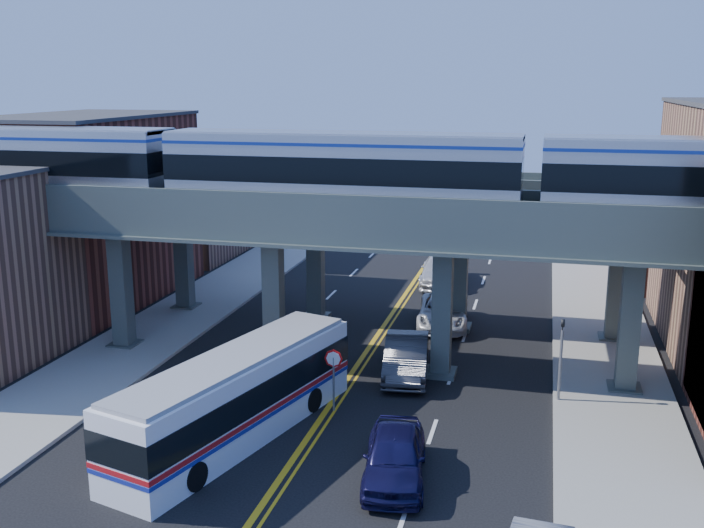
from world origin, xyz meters
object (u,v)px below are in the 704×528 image
(transit_train, at_px, (341,168))
(transit_bus, at_px, (237,397))
(car_lane_b, at_px, (406,357))
(car_lane_d, at_px, (441,270))
(stop_sign, at_px, (334,370))
(traffic_signal, at_px, (561,351))
(car_lane_a, at_px, (395,456))
(car_lane_c, at_px, (443,312))

(transit_train, height_order, transit_bus, transit_train)
(car_lane_b, height_order, car_lane_d, car_lane_d)
(stop_sign, bearing_deg, transit_bus, -131.97)
(traffic_signal, xyz_separation_m, transit_bus, (-11.79, -6.22, -0.70))
(transit_train, height_order, traffic_signal, transit_train)
(transit_train, height_order, car_lane_a, transit_train)
(transit_train, bearing_deg, car_lane_d, 81.49)
(stop_sign, bearing_deg, car_lane_c, 77.16)
(car_lane_d, bearing_deg, stop_sign, -98.25)
(car_lane_c, height_order, car_lane_d, car_lane_d)
(transit_bus, bearing_deg, car_lane_d, 5.46)
(stop_sign, relative_size, transit_bus, 0.21)
(transit_bus, distance_m, car_lane_a, 6.65)
(car_lane_a, bearing_deg, stop_sign, 117.25)
(transit_bus, bearing_deg, stop_sign, -26.40)
(transit_bus, bearing_deg, car_lane_b, -17.49)
(stop_sign, distance_m, car_lane_a, 6.13)
(car_lane_b, bearing_deg, car_lane_d, 84.94)
(transit_bus, distance_m, car_lane_b, 9.32)
(traffic_signal, relative_size, transit_bus, 0.33)
(transit_train, distance_m, transit_bus, 11.45)
(transit_bus, xyz_separation_m, car_lane_b, (5.07, 7.79, -0.69))
(stop_sign, height_order, car_lane_b, stop_sign)
(stop_sign, height_order, car_lane_d, stop_sign)
(car_lane_a, bearing_deg, car_lane_d, 86.54)
(transit_train, bearing_deg, stop_sign, -79.14)
(stop_sign, distance_m, car_lane_b, 5.14)
(stop_sign, xyz_separation_m, car_lane_b, (2.18, 4.57, -0.85))
(car_lane_c, bearing_deg, transit_bus, -115.41)
(transit_bus, bearing_deg, traffic_signal, -46.64)
(car_lane_b, relative_size, car_lane_d, 0.88)
(transit_train, distance_m, car_lane_b, 9.00)
(car_lane_a, xyz_separation_m, car_lane_d, (-1.97, 26.45, 0.04))
(traffic_signal, distance_m, car_lane_c, 11.30)
(transit_train, xyz_separation_m, traffic_signal, (9.86, -2.00, -7.04))
(car_lane_b, xyz_separation_m, car_lane_c, (0.65, 7.84, -0.11))
(car_lane_c, bearing_deg, car_lane_d, 93.00)
(car_lane_c, bearing_deg, traffic_signal, -62.50)
(transit_train, distance_m, stop_sign, 9.13)
(transit_bus, xyz_separation_m, car_lane_d, (4.40, 24.69, -0.69))
(traffic_signal, height_order, car_lane_a, traffic_signal)
(traffic_signal, bearing_deg, transit_bus, -152.21)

